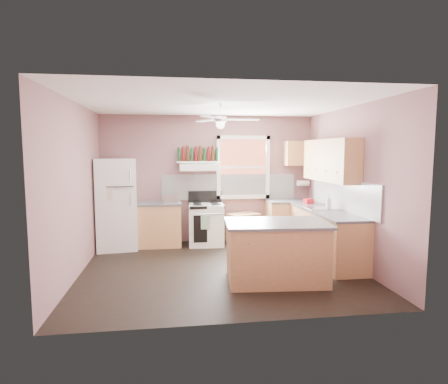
{
  "coord_description": "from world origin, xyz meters",
  "views": [
    {
      "loc": [
        -0.78,
        -6.0,
        1.94
      ],
      "look_at": [
        0.1,
        0.3,
        1.25
      ],
      "focal_mm": 30.0,
      "sensor_mm": 36.0,
      "label": 1
    }
  ],
  "objects": [
    {
      "name": "wine_bottles",
      "position": [
        -0.23,
        1.87,
        1.88
      ],
      "size": [
        0.86,
        0.06,
        0.31
      ],
      "color": "#143819",
      "rests_on": "bottle_shelf"
    },
    {
      "name": "upper_cabinet_corner",
      "position": [
        1.95,
        1.83,
        1.9
      ],
      "size": [
        0.6,
        0.33,
        0.52
      ],
      "primitive_type": "cube",
      "color": "#B07449",
      "rests_on": "wall_back"
    },
    {
      "name": "paper_towel",
      "position": [
        2.07,
        1.86,
        1.25
      ],
      "size": [
        0.26,
        0.12,
        0.12
      ],
      "primitive_type": "cylinder",
      "rotation": [
        0.0,
        1.57,
        0.0
      ],
      "color": "white",
      "rests_on": "wall_back"
    },
    {
      "name": "counter_right",
      "position": [
        1.94,
        0.3,
        0.88
      ],
      "size": [
        0.62,
        2.22,
        0.04
      ],
      "primitive_type": "cube",
      "color": "#47474A",
      "rests_on": "base_cabinet_right"
    },
    {
      "name": "toaster",
      "position": [
        -0.81,
        1.58,
        0.99
      ],
      "size": [
        0.29,
        0.18,
        0.18
      ],
      "primitive_type": "cube",
      "rotation": [
        0.0,
        0.0,
        0.09
      ],
      "color": "silver",
      "rests_on": "counter_left"
    },
    {
      "name": "range_hood",
      "position": [
        -0.23,
        1.75,
        1.62
      ],
      "size": [
        0.78,
        0.5,
        0.14
      ],
      "primitive_type": "cube",
      "color": "white",
      "rests_on": "wall_back"
    },
    {
      "name": "ceiling",
      "position": [
        0.0,
        0.0,
        2.7
      ],
      "size": [
        4.5,
        4.5,
        0.0
      ],
      "primitive_type": "plane",
      "color": "white",
      "rests_on": "ground"
    },
    {
      "name": "backsplash_back",
      "position": [
        0.45,
        1.99,
        1.18
      ],
      "size": [
        2.9,
        0.03,
        0.55
      ],
      "primitive_type": "cube",
      "color": "white",
      "rests_on": "wall_back"
    },
    {
      "name": "counter_corner",
      "position": [
        1.75,
        1.7,
        0.88
      ],
      "size": [
        1.02,
        0.62,
        0.04
      ],
      "primitive_type": "cube",
      "color": "#47474A",
      "rests_on": "base_cabinet_corner"
    },
    {
      "name": "window_frame",
      "position": [
        0.75,
        1.96,
        1.6
      ],
      "size": [
        1.16,
        0.07,
        1.36
      ],
      "primitive_type": "cube",
      "color": "white",
      "rests_on": "wall_back"
    },
    {
      "name": "sink",
      "position": [
        1.94,
        0.5,
        0.9
      ],
      "size": [
        0.55,
        0.45,
        0.03
      ],
      "primitive_type": "cube",
      "color": "silver",
      "rests_on": "counter_right"
    },
    {
      "name": "window_view",
      "position": [
        0.75,
        1.98,
        1.6
      ],
      "size": [
        1.0,
        0.02,
        1.2
      ],
      "primitive_type": "cube",
      "color": "brown",
      "rests_on": "wall_back"
    },
    {
      "name": "cart",
      "position": [
        0.72,
        1.75,
        0.31
      ],
      "size": [
        0.73,
        0.61,
        0.63
      ],
      "primitive_type": "cube",
      "rotation": [
        0.0,
        0.0,
        0.37
      ],
      "color": "#B07449",
      "rests_on": "floor"
    },
    {
      "name": "refrigerator",
      "position": [
        -1.88,
        1.58,
        0.9
      ],
      "size": [
        0.86,
        0.84,
        1.8
      ],
      "primitive_type": "cube",
      "rotation": [
        0.0,
        0.0,
        0.14
      ],
      "color": "white",
      "rests_on": "floor"
    },
    {
      "name": "faucet",
      "position": [
        2.1,
        0.5,
        0.97
      ],
      "size": [
        0.03,
        0.03,
        0.14
      ],
      "primitive_type": "cylinder",
      "color": "silver",
      "rests_on": "sink"
    },
    {
      "name": "bottle_shelf",
      "position": [
        -0.23,
        1.87,
        1.72
      ],
      "size": [
        0.9,
        0.26,
        0.03
      ],
      "primitive_type": "cube",
      "color": "white",
      "rests_on": "range_hood"
    },
    {
      "name": "wall_right",
      "position": [
        2.27,
        0.0,
        1.35
      ],
      "size": [
        0.05,
        4.0,
        2.7
      ],
      "primitive_type": "cube",
      "color": "#7E5757",
      "rests_on": "ground"
    },
    {
      "name": "upper_cabinet_right",
      "position": [
        2.08,
        0.5,
        1.78
      ],
      "size": [
        0.33,
        1.8,
        0.76
      ],
      "primitive_type": "cube",
      "color": "#B07449",
      "rests_on": "wall_right"
    },
    {
      "name": "counter_left",
      "position": [
        -1.06,
        1.7,
        0.88
      ],
      "size": [
        0.92,
        0.62,
        0.04
      ],
      "primitive_type": "cube",
      "color": "#47474A",
      "rests_on": "base_cabinet_left"
    },
    {
      "name": "wall_left",
      "position": [
        -2.27,
        0.0,
        1.35
      ],
      "size": [
        0.05,
        4.0,
        2.7
      ],
      "primitive_type": "cube",
      "color": "#7E5757",
      "rests_on": "ground"
    },
    {
      "name": "red_caddy",
      "position": [
        1.93,
        1.13,
        0.95
      ],
      "size": [
        0.21,
        0.17,
        0.1
      ],
      "primitive_type": "cube",
      "rotation": [
        0.0,
        0.0,
        0.34
      ],
      "color": "red",
      "rests_on": "counter_right"
    },
    {
      "name": "floor",
      "position": [
        0.0,
        0.0,
        0.0
      ],
      "size": [
        4.5,
        4.5,
        0.0
      ],
      "primitive_type": "plane",
      "color": "black",
      "rests_on": "ground"
    },
    {
      "name": "wall_back",
      "position": [
        0.0,
        2.02,
        1.35
      ],
      "size": [
        4.5,
        0.05,
        2.7
      ],
      "primitive_type": "cube",
      "color": "#7E5757",
      "rests_on": "ground"
    },
    {
      "name": "base_cabinet_corner",
      "position": [
        1.75,
        1.7,
        0.43
      ],
      "size": [
        1.0,
        0.6,
        0.86
      ],
      "primitive_type": "cube",
      "color": "#B07449",
      "rests_on": "floor"
    },
    {
      "name": "base_cabinet_right",
      "position": [
        1.95,
        0.3,
        0.43
      ],
      "size": [
        0.6,
        2.2,
        0.86
      ],
      "primitive_type": "cube",
      "color": "#B07449",
      "rests_on": "floor"
    },
    {
      "name": "island_top",
      "position": [
        0.75,
        -0.69,
        0.88
      ],
      "size": [
        1.58,
        1.1,
        0.04
      ],
      "primitive_type": "cube",
      "rotation": [
        0.0,
        0.0,
        -0.08
      ],
      "color": "#47474A",
      "rests_on": "island"
    },
    {
      "name": "base_cabinet_left",
      "position": [
        -1.06,
        1.7,
        0.43
      ],
      "size": [
        0.9,
        0.6,
        0.86
      ],
      "primitive_type": "cube",
      "color": "#B07449",
      "rests_on": "floor"
    },
    {
      "name": "island",
      "position": [
        0.75,
        -0.69,
        0.43
      ],
      "size": [
        1.49,
        1.01,
        0.86
      ],
      "primitive_type": "cube",
      "rotation": [
        0.0,
        0.0,
        -0.08
      ],
      "color": "#B07449",
      "rests_on": "floor"
    },
    {
      "name": "soap_bottle",
      "position": [
        2.04,
        0.42,
        1.03
      ],
      "size": [
        0.1,
        0.1,
        0.25
      ],
      "primitive_type": "imported",
      "rotation": [
        0.0,
        0.0,
        4.66
      ],
      "color": "silver",
      "rests_on": "counter_right"
    },
    {
      "name": "stove",
      "position": [
        -0.08,
        1.65,
        0.43
      ],
      "size": [
        0.75,
        0.68,
        0.86
      ],
      "primitive_type": "cube",
      "rotation": [
        0.0,
        0.0,
        -0.06
      ],
      "color": "white",
      "rests_on": "floor"
    },
    {
      "name": "backsplash_right",
      "position": [
        2.23,
        0.3,
        1.18
      ],
      "size": [
        0.03,
        2.6,
        0.55
      ],
      "primitive_type": "cube",
      "color": "white",
      "rests_on": "wall_right"
    },
    {
      "name": "ceiling_fan_hub",
      "position": [
        0.0,
        0.0,
        2.45
      ],
      "size": [
        0.2,
        0.2,
        0.08
      ],
      "primitive_type": "cylinder",
      "color": "white",
      "rests_on": "ceiling"
    }
  ]
}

